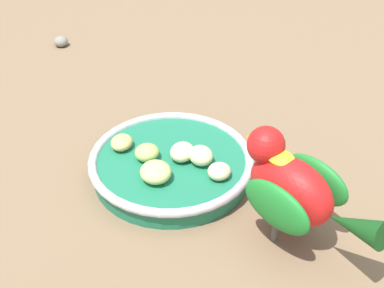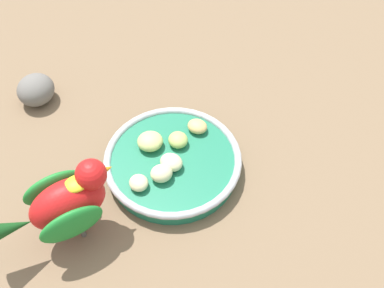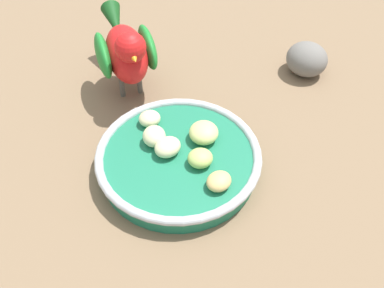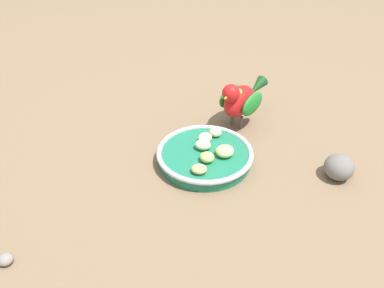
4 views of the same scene
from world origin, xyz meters
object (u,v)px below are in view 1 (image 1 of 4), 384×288
Objects in this scene: feeding_bowl at (171,165)px; pebble_0 at (61,41)px; apple_piece_3 at (219,171)px; parrot at (294,188)px; apple_piece_1 at (178,152)px; apple_piece_4 at (147,152)px; apple_piece_2 at (201,156)px; apple_piece_5 at (156,172)px; apple_piece_0 at (122,142)px.

pebble_0 is (0.34, 0.24, -0.01)m from feeding_bowl.
apple_piece_3 is at bearing -141.05° from pebble_0.
apple_piece_1 is at bearing 5.44° from parrot.
parrot is 0.58m from pebble_0.
parrot is at bearing -139.03° from pebble_0.
feeding_bowl is 0.03m from apple_piece_4.
apple_piece_4 is (-0.00, 0.04, -0.00)m from apple_piece_1.
apple_piece_2 reaches higher than apple_piece_4.
apple_piece_3 is 0.07m from apple_piece_5.
apple_piece_5 reaches higher than feeding_bowl.
apple_piece_1 is 1.21× the size of apple_piece_3.
apple_piece_2 is 0.03m from apple_piece_3.
apple_piece_1 is at bearing -83.46° from apple_piece_4.
apple_piece_5 is at bearing -149.38° from pebble_0.
apple_piece_3 is at bearing -115.66° from feeding_bowl.
apple_piece_3 is (-0.03, -0.05, -0.00)m from apple_piece_1.
apple_piece_1 is 0.06m from apple_piece_3.
apple_piece_4 is at bearing 13.22° from parrot.
apple_piece_1 reaches higher than pebble_0.
apple_piece_2 reaches higher than apple_piece_3.
feeding_bowl is 0.18m from parrot.
apple_piece_4 is 0.04m from apple_piece_5.
apple_piece_5 reaches higher than apple_piece_4.
apple_piece_0 is at bearing 69.45° from apple_piece_3.
apple_piece_2 is (-0.02, -0.10, 0.00)m from apple_piece_0.
parrot is (-0.07, -0.08, 0.04)m from apple_piece_3.
apple_piece_0 is at bearing 13.26° from parrot.
feeding_bowl is 0.05m from apple_piece_5.
apple_piece_0 is 0.24m from parrot.
pebble_0 is (0.44, 0.38, -0.06)m from parrot.
apple_piece_3 is (-0.03, -0.06, 0.02)m from feeding_bowl.
apple_piece_0 is at bearing 78.48° from apple_piece_1.
apple_piece_4 is at bearing 72.93° from apple_piece_3.
apple_piece_2 reaches higher than feeding_bowl.
parrot is 6.08× the size of pebble_0.
apple_piece_0 is 0.08m from apple_piece_5.
apple_piece_5 is at bearing -156.84° from apple_piece_4.
apple_piece_1 reaches higher than apple_piece_4.
apple_piece_3 is 1.15× the size of pebble_0.
apple_piece_0 is 0.07m from apple_piece_1.
apple_piece_4 reaches higher than apple_piece_3.
apple_piece_1 is at bearing 77.00° from apple_piece_2.
apple_piece_4 is at bearing 96.54° from apple_piece_1.
apple_piece_5 is 0.17m from parrot.
feeding_bowl is 5.99× the size of apple_piece_1.
apple_piece_0 is 0.91× the size of apple_piece_1.
parrot is at bearing -131.61° from apple_piece_2.
parrot reaches higher than apple_piece_4.
pebble_0 is at bearing 28.26° from apple_piece_0.
apple_piece_4 is 0.79× the size of apple_piece_5.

